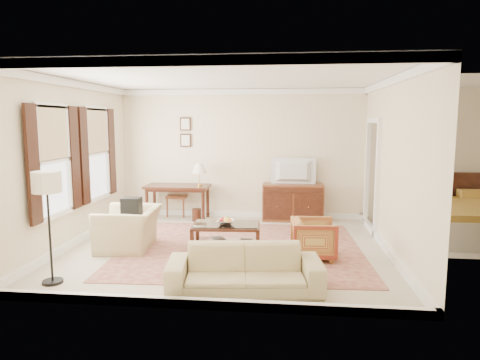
% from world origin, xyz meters
% --- Properties ---
extents(room_shell, '(5.51, 5.01, 2.91)m').
position_xyz_m(room_shell, '(0.00, 0.00, 2.47)').
color(room_shell, beige).
rests_on(room_shell, ground).
extents(annex_bedroom, '(3.00, 2.70, 2.90)m').
position_xyz_m(annex_bedroom, '(4.49, 1.15, 0.34)').
color(annex_bedroom, beige).
rests_on(annex_bedroom, ground).
extents(window_front, '(0.12, 1.56, 1.80)m').
position_xyz_m(window_front, '(-2.70, -0.70, 1.55)').
color(window_front, '#CCB284').
rests_on(window_front, room_shell).
extents(window_rear, '(0.12, 1.56, 1.80)m').
position_xyz_m(window_rear, '(-2.70, 0.90, 1.55)').
color(window_rear, '#CCB284').
rests_on(window_rear, room_shell).
extents(doorway, '(0.10, 1.12, 2.25)m').
position_xyz_m(doorway, '(2.71, 1.50, 1.08)').
color(doorway, white).
rests_on(doorway, room_shell).
extents(rug, '(4.22, 3.66, 0.01)m').
position_xyz_m(rug, '(0.25, -0.03, 0.01)').
color(rug, maroon).
rests_on(rug, room_shell).
extents(writing_desk, '(1.41, 0.71, 0.77)m').
position_xyz_m(writing_desk, '(-1.39, 2.05, 0.66)').
color(writing_desk, '#462014').
rests_on(writing_desk, room_shell).
extents(desk_chair, '(0.52, 0.52, 1.05)m').
position_xyz_m(desk_chair, '(-1.49, 2.40, 0.53)').
color(desk_chair, brown).
rests_on(desk_chair, room_shell).
extents(desk_lamp, '(0.32, 0.32, 0.50)m').
position_xyz_m(desk_lamp, '(-0.89, 2.05, 1.02)').
color(desk_lamp, silver).
rests_on(desk_lamp, writing_desk).
extents(framed_prints, '(0.25, 0.04, 0.68)m').
position_xyz_m(framed_prints, '(-1.29, 2.47, 1.94)').
color(framed_prints, '#462014').
rests_on(framed_prints, room_shell).
extents(sideboard, '(1.32, 0.51, 0.82)m').
position_xyz_m(sideboard, '(1.17, 2.22, 0.41)').
color(sideboard, brown).
rests_on(sideboard, room_shell).
extents(tv, '(0.94, 0.54, 0.12)m').
position_xyz_m(tv, '(1.17, 2.20, 1.28)').
color(tv, black).
rests_on(tv, sideboard).
extents(coffee_table, '(1.16, 0.72, 0.48)m').
position_xyz_m(coffee_table, '(0.02, -0.20, 0.37)').
color(coffee_table, '#462014').
rests_on(coffee_table, room_shell).
extents(fruit_bowl, '(0.42, 0.42, 0.10)m').
position_xyz_m(fruit_bowl, '(0.02, -0.26, 0.53)').
color(fruit_bowl, silver).
rests_on(fruit_bowl, coffee_table).
extents(book_a, '(0.26, 0.17, 0.38)m').
position_xyz_m(book_a, '(-0.23, -0.17, 0.19)').
color(book_a, brown).
rests_on(book_a, coffee_table).
extents(book_b, '(0.28, 0.06, 0.38)m').
position_xyz_m(book_b, '(0.24, -0.18, 0.18)').
color(book_b, brown).
rests_on(book_b, coffee_table).
extents(striped_armchair, '(0.67, 0.71, 0.70)m').
position_xyz_m(striped_armchair, '(1.46, -0.43, 0.35)').
color(striped_armchair, maroon).
rests_on(striped_armchair, room_shell).
extents(club_armchair, '(0.77, 1.13, 0.95)m').
position_xyz_m(club_armchair, '(-1.67, -0.23, 0.48)').
color(club_armchair, '#C7B786').
rests_on(club_armchair, room_shell).
extents(backpack, '(0.31, 0.37, 0.40)m').
position_xyz_m(backpack, '(-1.62, -0.20, 0.72)').
color(backpack, black).
rests_on(backpack, club_armchair).
extents(sofa, '(2.03, 0.82, 0.77)m').
position_xyz_m(sofa, '(0.49, -1.87, 0.39)').
color(sofa, '#C7B786').
rests_on(sofa, room_shell).
extents(floor_lamp, '(0.38, 0.38, 1.53)m').
position_xyz_m(floor_lamp, '(-2.13, -1.89, 1.28)').
color(floor_lamp, black).
rests_on(floor_lamp, room_shell).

